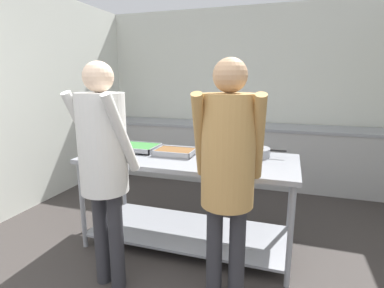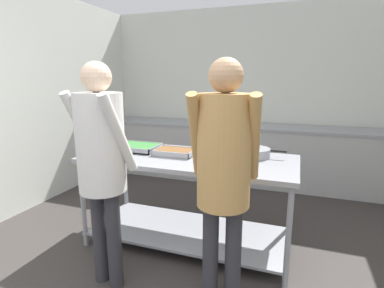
# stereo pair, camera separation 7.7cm
# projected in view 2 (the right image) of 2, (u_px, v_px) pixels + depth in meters

# --- Properties ---
(wall_rear) EXTENTS (4.55, 0.06, 2.65)m
(wall_rear) POSITION_uv_depth(u_px,v_px,m) (245.00, 94.00, 4.79)
(wall_rear) COLOR silver
(wall_rear) RESTS_ON ground_plane
(wall_left) EXTENTS (0.06, 4.28, 2.65)m
(wall_left) POSITION_uv_depth(u_px,v_px,m) (30.00, 99.00, 3.61)
(wall_left) COLOR silver
(wall_left) RESTS_ON ground_plane
(back_counter) EXTENTS (4.39, 0.65, 0.88)m
(back_counter) POSITION_uv_depth(u_px,v_px,m) (239.00, 153.00, 4.64)
(back_counter) COLOR #A8A8A8
(back_counter) RESTS_ON ground_plane
(serving_counter) EXTENTS (1.94, 0.83, 0.87)m
(serving_counter) POSITION_uv_depth(u_px,v_px,m) (188.00, 186.00, 2.80)
(serving_counter) COLOR gray
(serving_counter) RESTS_ON ground_plane
(serving_tray_roast) EXTENTS (0.42, 0.32, 0.05)m
(serving_tray_roast) POSITION_uv_depth(u_px,v_px,m) (138.00, 147.00, 3.00)
(serving_tray_roast) COLOR gray
(serving_tray_roast) RESTS_ON serving_counter
(serving_tray_vegetables) EXTENTS (0.37, 0.26, 0.05)m
(serving_tray_vegetables) POSITION_uv_depth(u_px,v_px,m) (175.00, 152.00, 2.81)
(serving_tray_vegetables) COLOR gray
(serving_tray_vegetables) RESTS_ON serving_counter
(plate_stack) EXTENTS (0.24, 0.24, 0.06)m
(plate_stack) POSITION_uv_depth(u_px,v_px,m) (215.00, 150.00, 2.87)
(plate_stack) COLOR white
(plate_stack) RESTS_ON serving_counter
(sauce_pan) EXTENTS (0.43, 0.29, 0.08)m
(sauce_pan) POSITION_uv_depth(u_px,v_px,m) (254.00, 152.00, 2.73)
(sauce_pan) COLOR gray
(sauce_pan) RESTS_ON serving_counter
(guest_serving_left) EXTENTS (0.48, 0.39, 1.69)m
(guest_serving_left) POSITION_uv_depth(u_px,v_px,m) (101.00, 153.00, 2.14)
(guest_serving_left) COLOR #2D2D33
(guest_serving_left) RESTS_ON ground_plane
(guest_serving_right) EXTENTS (0.47, 0.37, 1.69)m
(guest_serving_right) POSITION_uv_depth(u_px,v_px,m) (224.00, 163.00, 1.88)
(guest_serving_right) COLOR #2D2D33
(guest_serving_right) RESTS_ON ground_plane
(water_bottle) EXTENTS (0.08, 0.08, 0.27)m
(water_bottle) POSITION_uv_depth(u_px,v_px,m) (217.00, 115.00, 4.71)
(water_bottle) COLOR #23602D
(water_bottle) RESTS_ON back_counter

